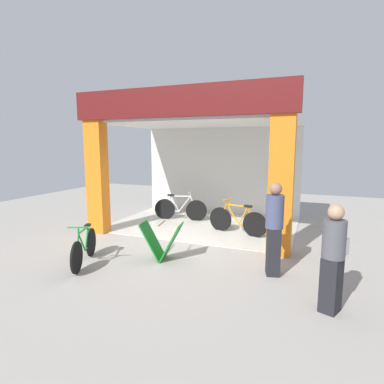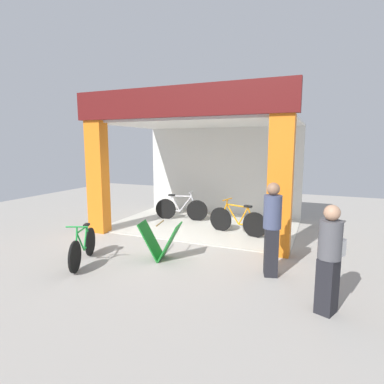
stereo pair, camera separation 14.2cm
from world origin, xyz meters
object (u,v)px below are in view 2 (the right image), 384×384
Objects in this scene: pedestrian_1 at (272,228)px; bicycle_inside_1 at (237,221)px; bicycle_inside_0 at (181,209)px; pedestrian_0 at (330,258)px; bicycle_parked_0 at (83,247)px; sandwich_board_sign at (160,241)px.

bicycle_inside_1 is at bearing 117.87° from pedestrian_1.
pedestrian_0 reaches higher than bicycle_inside_0.
bicycle_parked_0 reaches higher than sandwich_board_sign.
pedestrian_1 is at bearing -62.13° from bicycle_inside_1.
pedestrian_1 is (3.36, -3.28, 0.53)m from bicycle_inside_0.
bicycle_inside_0 is 1.02× the size of bicycle_inside_1.
bicycle_inside_0 is 6.13m from pedestrian_0.
bicycle_parked_0 is 3.82m from pedestrian_1.
pedestrian_1 is (2.30, 0.09, 0.51)m from sandwich_board_sign.
bicycle_inside_1 is 0.97× the size of pedestrian_1.
pedestrian_1 is (3.67, 0.89, 0.57)m from bicycle_parked_0.
sandwich_board_sign is 2.36m from pedestrian_1.
sandwich_board_sign is (-1.03, -2.48, 0.02)m from bicycle_inside_1.
sandwich_board_sign is at bearing -112.57° from bicycle_inside_1.
bicycle_inside_0 is 4.18m from bicycle_parked_0.
bicycle_inside_1 is (2.10, -0.89, 0.00)m from bicycle_inside_0.
bicycle_parked_0 is 4.67m from pedestrian_0.
bicycle_inside_0 reaches higher than sandwich_board_sign.
bicycle_inside_0 is at bearing 135.11° from pedestrian_0.
bicycle_inside_0 is at bearing 85.80° from bicycle_parked_0.
pedestrian_0 is (4.33, -4.32, 0.45)m from bicycle_inside_0.
bicycle_inside_1 is at bearing -22.93° from bicycle_inside_0.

